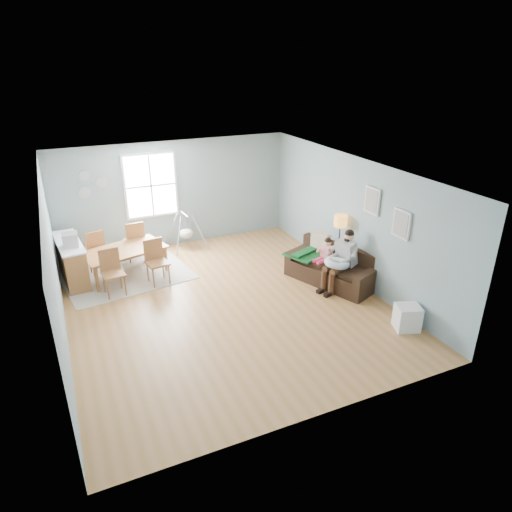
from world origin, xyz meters
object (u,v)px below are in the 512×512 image
dining_table (125,263)px  chair_se (156,258)px  sofa (332,270)px  chair_nw (94,248)px  monitor (70,240)px  storage_cube (407,318)px  counter (72,261)px  floor_lamp (340,226)px  father (341,258)px  toddler (325,252)px  chair_ne (135,238)px  chair_sw (112,269)px  baby_swing (186,233)px

dining_table → chair_se: size_ratio=1.84×
sofa → chair_nw: chair_nw is taller
chair_nw → monitor: 0.94m
sofa → storage_cube: (0.19, -2.18, -0.05)m
dining_table → chair_se: bearing=-60.5°
storage_cube → counter: counter is taller
floor_lamp → father: bearing=-118.6°
toddler → storage_cube: toddler is taller
chair_ne → monitor: (-1.43, -0.76, 0.48)m
counter → father: bearing=-27.9°
toddler → chair_se: size_ratio=0.79×
storage_cube → counter: size_ratio=0.31×
chair_sw → chair_nw: size_ratio=0.99×
floor_lamp → chair_ne: floor_lamp is taller
floor_lamp → chair_se: size_ratio=1.45×
chair_sw → monitor: bearing=134.6°
dining_table → counter: counter is taller
chair_se → dining_table: bearing=134.8°
chair_se → baby_swing: (1.13, 1.59, -0.15)m
storage_cube → chair_nw: bearing=134.5°
father → counter: bearing=152.1°
toddler → chair_ne: (-3.59, 2.76, -0.09)m
storage_cube → chair_se: (-3.71, 3.77, 0.33)m
baby_swing → toddler: bearing=-53.4°
toddler → counter: (-5.07, 2.30, -0.21)m
floor_lamp → dining_table: floor_lamp is taller
dining_table → chair_ne: (0.37, 0.73, 0.26)m
chair_se → monitor: (-1.64, 0.55, 0.50)m
floor_lamp → chair_se: bearing=160.8°
toddler → chair_nw: (-4.54, 2.62, -0.11)m
sofa → baby_swing: bearing=126.9°
toddler → counter: size_ratio=0.46×
counter → baby_swing: bearing=14.7°
chair_sw → chair_se: (0.95, 0.15, 0.01)m
chair_sw → chair_nw: 1.33m
chair_sw → chair_se: chair_se is taller
sofa → storage_cube: sofa is taller
floor_lamp → chair_nw: (-4.97, 2.50, -0.61)m
dining_table → chair_ne: chair_ne is taller
chair_se → monitor: 1.80m
floor_lamp → chair_sw: bearing=166.1°
floor_lamp → toddler: bearing=-165.0°
chair_nw → dining_table: bearing=-45.9°
toddler → baby_swing: 3.79m
father → chair_ne: father is taller
floor_lamp → counter: 5.96m
counter → monitor: 0.67m
floor_lamp → storage_cube: 2.62m
chair_nw → chair_ne: 0.95m
chair_se → chair_nw: bearing=134.5°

